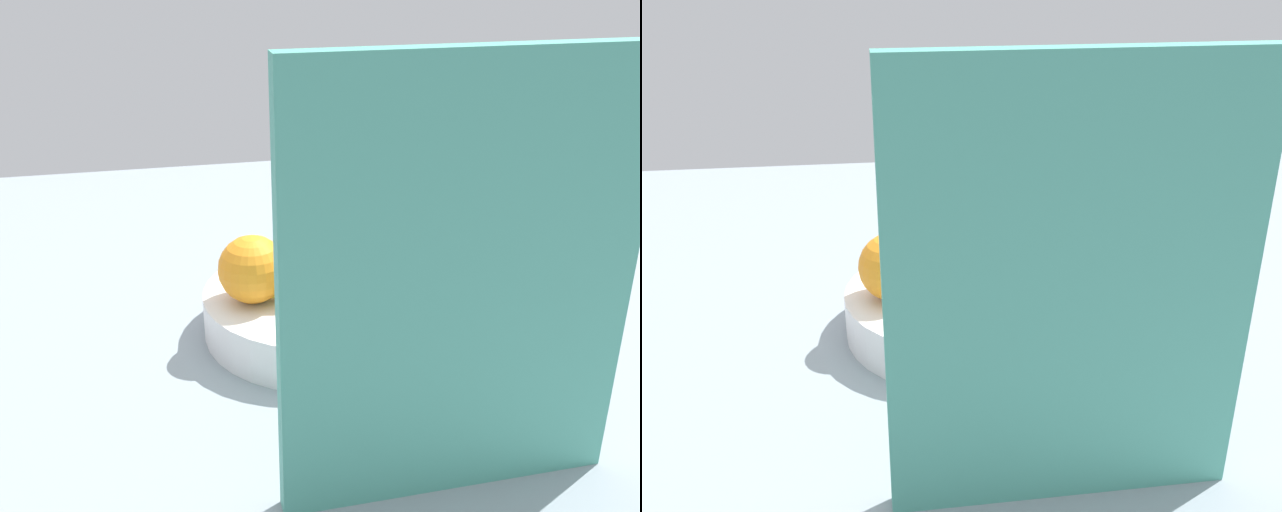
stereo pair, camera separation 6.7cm
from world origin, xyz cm
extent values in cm
cube|color=gray|center=(0.00, 0.00, -1.50)|extent=(180.00, 140.00, 3.00)
cylinder|color=white|center=(-2.97, -0.39, 2.58)|extent=(26.97, 26.97, 5.16)
sphere|color=orange|center=(-2.52, -7.21, 8.96)|extent=(7.59, 7.59, 7.59)
sphere|color=orange|center=(4.94, 1.03, 8.96)|extent=(7.59, 7.59, 7.59)
sphere|color=orange|center=(-5.07, 7.08, 8.96)|extent=(7.59, 7.59, 7.59)
sphere|color=orange|center=(-7.80, -1.35, 8.96)|extent=(7.59, 7.59, 7.59)
ellipsoid|color=yellow|center=(-2.25, 2.84, 7.16)|extent=(17.45, 8.35, 4.00)
ellipsoid|color=yellow|center=(-2.74, 1.87, 9.36)|extent=(17.16, 4.73, 4.00)
cube|color=#4DA390|center=(-7.44, 28.00, 18.00)|extent=(28.02, 2.09, 36.00)
cylinder|color=white|center=(-29.07, -8.54, 0.86)|extent=(7.28, 7.28, 1.72)
camera|label=1|loc=(13.61, 73.42, 42.57)|focal=41.06mm
camera|label=2|loc=(7.03, 74.59, 42.57)|focal=41.06mm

